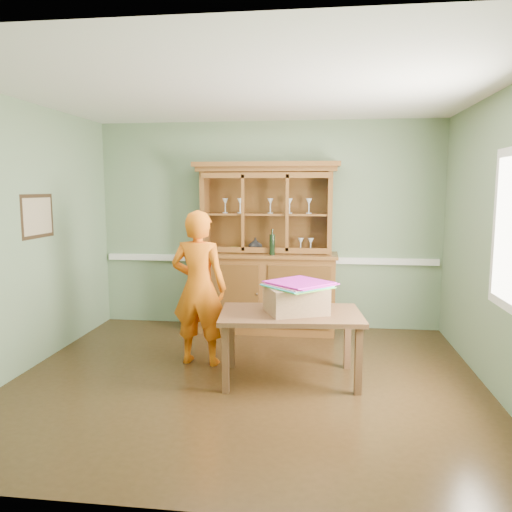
# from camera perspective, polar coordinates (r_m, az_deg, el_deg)

# --- Properties ---
(floor) EXTENTS (4.50, 4.50, 0.00)m
(floor) POSITION_cam_1_polar(r_m,az_deg,el_deg) (4.96, -1.12, -13.99)
(floor) COLOR #3F2914
(floor) RESTS_ON ground
(ceiling) EXTENTS (4.50, 4.50, 0.00)m
(ceiling) POSITION_cam_1_polar(r_m,az_deg,el_deg) (4.69, -1.22, 18.33)
(ceiling) COLOR white
(ceiling) RESTS_ON wall_back
(wall_back) EXTENTS (4.50, 0.00, 4.50)m
(wall_back) POSITION_cam_1_polar(r_m,az_deg,el_deg) (6.61, 1.37, 3.51)
(wall_back) COLOR gray
(wall_back) RESTS_ON floor
(wall_left) EXTENTS (0.00, 4.00, 4.00)m
(wall_left) POSITION_cam_1_polar(r_m,az_deg,el_deg) (5.44, -25.33, 1.86)
(wall_left) COLOR gray
(wall_left) RESTS_ON floor
(wall_right) EXTENTS (0.00, 4.00, 4.00)m
(wall_right) POSITION_cam_1_polar(r_m,az_deg,el_deg) (4.85, 26.15, 1.18)
(wall_right) COLOR gray
(wall_right) RESTS_ON floor
(wall_front) EXTENTS (4.50, 0.00, 4.50)m
(wall_front) POSITION_cam_1_polar(r_m,az_deg,el_deg) (2.69, -7.40, -2.75)
(wall_front) COLOR gray
(wall_front) RESTS_ON floor
(chair_rail) EXTENTS (4.41, 0.05, 0.08)m
(chair_rail) POSITION_cam_1_polar(r_m,az_deg,el_deg) (6.64, 1.33, -0.38)
(chair_rail) COLOR white
(chair_rail) RESTS_ON wall_back
(framed_map) EXTENTS (0.03, 0.60, 0.46)m
(framed_map) POSITION_cam_1_polar(r_m,az_deg,el_deg) (5.67, -23.65, 4.19)
(framed_map) COLOR #332314
(framed_map) RESTS_ON wall_left
(window_panel) EXTENTS (0.03, 0.96, 1.36)m
(window_panel) POSITION_cam_1_polar(r_m,az_deg,el_deg) (4.55, 27.23, 2.63)
(window_panel) COLOR white
(window_panel) RESTS_ON wall_right
(china_hutch) EXTENTS (1.84, 0.61, 2.16)m
(china_hutch) POSITION_cam_1_polar(r_m,az_deg,el_deg) (6.44, 1.13, -1.89)
(china_hutch) COLOR brown
(china_hutch) RESTS_ON floor
(dining_table) EXTENTS (1.40, 0.92, 0.67)m
(dining_table) POSITION_cam_1_polar(r_m,az_deg,el_deg) (4.80, 3.98, -7.36)
(dining_table) COLOR brown
(dining_table) RESTS_ON floor
(cardboard_box) EXTENTS (0.66, 0.60, 0.25)m
(cardboard_box) POSITION_cam_1_polar(r_m,az_deg,el_deg) (4.75, 4.59, -5.01)
(cardboard_box) COLOR #A07852
(cardboard_box) RESTS_ON dining_table
(kite_stack) EXTENTS (0.71, 0.71, 0.04)m
(kite_stack) POSITION_cam_1_polar(r_m,az_deg,el_deg) (4.74, 5.00, -3.25)
(kite_stack) COLOR #54C539
(kite_stack) RESTS_ON cardboard_box
(person) EXTENTS (0.62, 0.44, 1.62)m
(person) POSITION_cam_1_polar(r_m,az_deg,el_deg) (5.23, -6.55, -3.64)
(person) COLOR orange
(person) RESTS_ON floor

